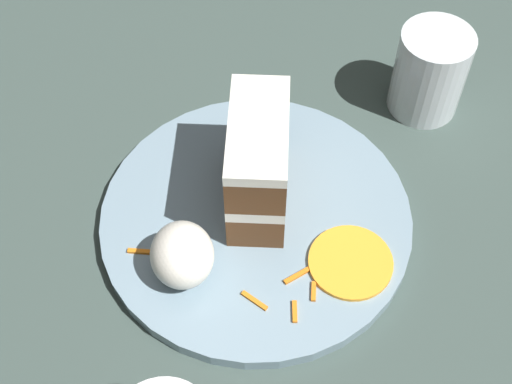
{
  "coord_description": "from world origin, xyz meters",
  "views": [
    {
      "loc": [
        -0.32,
        0.04,
        0.59
      ],
      "look_at": [
        0.04,
        -0.01,
        0.08
      ],
      "focal_mm": 50.0,
      "sensor_mm": 36.0,
      "label": 1
    }
  ],
  "objects_px": {
    "plate": "(256,219)",
    "orange_garnish": "(351,262)",
    "cake_slice": "(258,162)",
    "drinking_glass": "(428,77)",
    "cream_dollop": "(182,255)"
  },
  "relations": [
    {
      "from": "plate",
      "to": "orange_garnish",
      "type": "bearing_deg",
      "value": -129.51
    },
    {
      "from": "cake_slice",
      "to": "drinking_glass",
      "type": "relative_size",
      "value": 1.28
    },
    {
      "from": "cake_slice",
      "to": "orange_garnish",
      "type": "xyz_separation_m",
      "value": [
        -0.08,
        -0.07,
        -0.05
      ]
    },
    {
      "from": "plate",
      "to": "cream_dollop",
      "type": "bearing_deg",
      "value": 125.58
    },
    {
      "from": "drinking_glass",
      "to": "orange_garnish",
      "type": "bearing_deg",
      "value": 147.96
    },
    {
      "from": "plate",
      "to": "drinking_glass",
      "type": "bearing_deg",
      "value": -56.84
    },
    {
      "from": "orange_garnish",
      "to": "drinking_glass",
      "type": "xyz_separation_m",
      "value": [
        0.19,
        -0.12,
        0.02
      ]
    },
    {
      "from": "plate",
      "to": "cake_slice",
      "type": "xyz_separation_m",
      "value": [
        0.02,
        -0.0,
        0.06
      ]
    },
    {
      "from": "cream_dollop",
      "to": "orange_garnish",
      "type": "distance_m",
      "value": 0.15
    },
    {
      "from": "cake_slice",
      "to": "orange_garnish",
      "type": "relative_size",
      "value": 1.6
    },
    {
      "from": "cream_dollop",
      "to": "drinking_glass",
      "type": "relative_size",
      "value": 0.65
    },
    {
      "from": "cake_slice",
      "to": "orange_garnish",
      "type": "distance_m",
      "value": 0.12
    },
    {
      "from": "cream_dollop",
      "to": "orange_garnish",
      "type": "relative_size",
      "value": 0.81
    },
    {
      "from": "plate",
      "to": "cake_slice",
      "type": "relative_size",
      "value": 2.4
    },
    {
      "from": "cream_dollop",
      "to": "cake_slice",
      "type": "bearing_deg",
      "value": -46.4
    }
  ]
}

